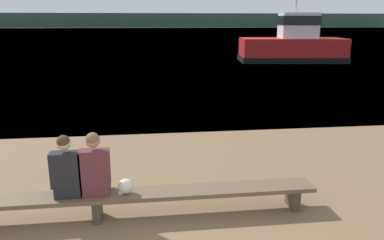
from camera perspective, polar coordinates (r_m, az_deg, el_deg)
water_surface at (r=130.05m, az=-7.36°, el=13.48°), size 240.00×240.00×0.00m
far_shoreline at (r=187.12m, az=-7.41°, el=14.86°), size 600.00×12.00×6.32m
bench_main at (r=6.17m, az=-14.31°, el=-11.56°), size 7.03×0.46×0.42m
person_left at (r=6.05m, az=-18.56°, el=-7.29°), size 0.45×0.42×1.00m
person_right at (r=5.97m, az=-14.56°, el=-7.11°), size 0.45×0.42×1.02m
shopping_bag at (r=6.02m, az=-10.07°, el=-9.92°), size 0.24×0.20×0.25m
tugboat_red at (r=29.92m, az=15.10°, el=10.78°), size 8.14×4.30×6.25m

